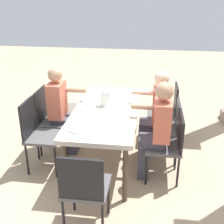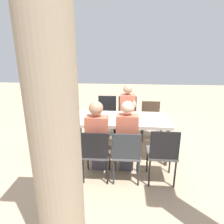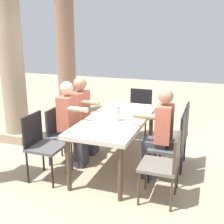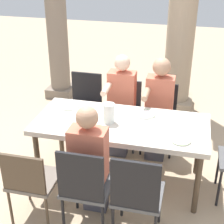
{
  "view_description": "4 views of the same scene",
  "coord_description": "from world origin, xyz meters",
  "px_view_note": "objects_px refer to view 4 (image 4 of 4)",
  "views": [
    {
      "loc": [
        3.57,
        0.57,
        2.28
      ],
      "look_at": [
        0.12,
        0.1,
        0.79
      ],
      "focal_mm": 47.12,
      "sensor_mm": 36.0,
      "label": 1
    },
    {
      "loc": [
        -0.14,
        3.64,
        2.06
      ],
      "look_at": [
        0.14,
        0.04,
        0.9
      ],
      "focal_mm": 32.63,
      "sensor_mm": 36.0,
      "label": 2
    },
    {
      "loc": [
        -3.78,
        -1.28,
        1.99
      ],
      "look_at": [
        0.05,
        0.08,
        0.84
      ],
      "focal_mm": 46.16,
      "sensor_mm": 36.0,
      "label": 3
    },
    {
      "loc": [
        0.68,
        -3.23,
        2.58
      ],
      "look_at": [
        -0.09,
        -0.05,
        0.91
      ],
      "focal_mm": 56.06,
      "sensor_mm": 36.0,
      "label": 4
    }
  ],
  "objects_px": {
    "chair_east_north": "(159,113)",
    "plate_0": "(69,106)",
    "chair_west_north": "(85,102)",
    "diner_man_white": "(91,161)",
    "chair_mid_south": "(85,185)",
    "diner_guest_third": "(120,102)",
    "plate_1": "(96,130)",
    "diner_woman_green": "(158,105)",
    "plate_3": "(181,140)",
    "dining_table": "(121,127)",
    "plate_2": "(145,114)",
    "stone_column_centre": "(182,15)",
    "chair_east_south": "(137,193)",
    "chair_mid_north": "(124,109)",
    "chair_west_south": "(31,180)",
    "water_pitcher": "(109,114)",
    "stone_column_near": "(56,9)"
  },
  "relations": [
    {
      "from": "chair_east_north",
      "to": "plate_2",
      "type": "height_order",
      "value": "chair_east_north"
    },
    {
      "from": "dining_table",
      "to": "diner_woman_green",
      "type": "bearing_deg",
      "value": 63.92
    },
    {
      "from": "dining_table",
      "to": "diner_guest_third",
      "type": "relative_size",
      "value": 1.46
    },
    {
      "from": "chair_west_north",
      "to": "diner_man_white",
      "type": "bearing_deg",
      "value": -70.2
    },
    {
      "from": "chair_west_north",
      "to": "plate_1",
      "type": "distance_m",
      "value": 1.21
    },
    {
      "from": "diner_woman_green",
      "to": "plate_1",
      "type": "distance_m",
      "value": 1.06
    },
    {
      "from": "chair_west_north",
      "to": "plate_2",
      "type": "bearing_deg",
      "value": -33.92
    },
    {
      "from": "plate_0",
      "to": "chair_west_south",
      "type": "bearing_deg",
      "value": -90.89
    },
    {
      "from": "diner_guest_third",
      "to": "plate_1",
      "type": "relative_size",
      "value": 6.2
    },
    {
      "from": "diner_guest_third",
      "to": "chair_west_south",
      "type": "bearing_deg",
      "value": -109.95
    },
    {
      "from": "plate_0",
      "to": "chair_east_north",
      "type": "bearing_deg",
      "value": 31.47
    },
    {
      "from": "chair_mid_south",
      "to": "stone_column_near",
      "type": "bearing_deg",
      "value": 115.25
    },
    {
      "from": "diner_woman_green",
      "to": "diner_guest_third",
      "type": "relative_size",
      "value": 1.0
    },
    {
      "from": "chair_west_north",
      "to": "stone_column_centre",
      "type": "xyz_separation_m",
      "value": [
        1.15,
        1.28,
        0.97
      ]
    },
    {
      "from": "chair_east_north",
      "to": "plate_3",
      "type": "xyz_separation_m",
      "value": [
        0.32,
        -1.08,
        0.28
      ]
    },
    {
      "from": "stone_column_centre",
      "to": "plate_2",
      "type": "xyz_separation_m",
      "value": [
        -0.23,
        -1.89,
        -0.73
      ]
    },
    {
      "from": "plate_1",
      "to": "water_pitcher",
      "type": "relative_size",
      "value": 0.96
    },
    {
      "from": "chair_east_north",
      "to": "plate_3",
      "type": "bearing_deg",
      "value": -73.54
    },
    {
      "from": "stone_column_near",
      "to": "chair_west_south",
      "type": "bearing_deg",
      "value": -73.83
    },
    {
      "from": "chair_east_south",
      "to": "water_pitcher",
      "type": "relative_size",
      "value": 4.46
    },
    {
      "from": "dining_table",
      "to": "diner_guest_third",
      "type": "distance_m",
      "value": 0.66
    },
    {
      "from": "diner_guest_third",
      "to": "stone_column_centre",
      "type": "distance_m",
      "value": 1.79
    },
    {
      "from": "dining_table",
      "to": "plate_2",
      "type": "relative_size",
      "value": 7.79
    },
    {
      "from": "plate_0",
      "to": "plate_2",
      "type": "bearing_deg",
      "value": 0.1
    },
    {
      "from": "chair_west_south",
      "to": "stone_column_centre",
      "type": "relative_size",
      "value": 0.28
    },
    {
      "from": "chair_mid_north",
      "to": "plate_2",
      "type": "relative_size",
      "value": 3.59
    },
    {
      "from": "dining_table",
      "to": "plate_2",
      "type": "xyz_separation_m",
      "value": [
        0.22,
        0.23,
        0.08
      ]
    },
    {
      "from": "diner_woman_green",
      "to": "plate_3",
      "type": "height_order",
      "value": "diner_woman_green"
    },
    {
      "from": "dining_table",
      "to": "chair_east_south",
      "type": "height_order",
      "value": "chair_east_south"
    },
    {
      "from": "diner_woman_green",
      "to": "plate_3",
      "type": "distance_m",
      "value": 0.97
    },
    {
      "from": "chair_mid_south",
      "to": "chair_west_north",
      "type": "bearing_deg",
      "value": 107.78
    },
    {
      "from": "dining_table",
      "to": "plate_1",
      "type": "distance_m",
      "value": 0.33
    },
    {
      "from": "chair_east_north",
      "to": "plate_0",
      "type": "height_order",
      "value": "chair_east_north"
    },
    {
      "from": "chair_west_north",
      "to": "plate_3",
      "type": "bearing_deg",
      "value": -39.05
    },
    {
      "from": "chair_east_north",
      "to": "plate_3",
      "type": "distance_m",
      "value": 1.16
    },
    {
      "from": "dining_table",
      "to": "water_pitcher",
      "type": "distance_m",
      "value": 0.21
    },
    {
      "from": "chair_mid_south",
      "to": "chair_east_south",
      "type": "bearing_deg",
      "value": -0.08
    },
    {
      "from": "plate_0",
      "to": "diner_man_white",
      "type": "bearing_deg",
      "value": -59.38
    },
    {
      "from": "stone_column_centre",
      "to": "chair_east_south",
      "type": "bearing_deg",
      "value": -92.48
    },
    {
      "from": "chair_west_north",
      "to": "diner_guest_third",
      "type": "height_order",
      "value": "diner_guest_third"
    },
    {
      "from": "plate_3",
      "to": "water_pitcher",
      "type": "relative_size",
      "value": 0.94
    },
    {
      "from": "chair_west_north",
      "to": "diner_man_white",
      "type": "height_order",
      "value": "diner_man_white"
    },
    {
      "from": "chair_mid_north",
      "to": "plate_1",
      "type": "bearing_deg",
      "value": -93.47
    },
    {
      "from": "chair_west_north",
      "to": "diner_man_white",
      "type": "xyz_separation_m",
      "value": [
        0.54,
        -1.5,
        0.15
      ]
    },
    {
      "from": "chair_mid_north",
      "to": "chair_west_north",
      "type": "bearing_deg",
      "value": 179.67
    },
    {
      "from": "chair_west_south",
      "to": "diner_woman_green",
      "type": "xyz_separation_m",
      "value": [
        1.01,
        1.51,
        0.19
      ]
    },
    {
      "from": "chair_mid_south",
      "to": "diner_woman_green",
      "type": "height_order",
      "value": "diner_woman_green"
    },
    {
      "from": "chair_west_north",
      "to": "chair_east_north",
      "type": "height_order",
      "value": "chair_west_north"
    },
    {
      "from": "chair_west_south",
      "to": "chair_east_north",
      "type": "bearing_deg",
      "value": 58.8
    },
    {
      "from": "chair_west_north",
      "to": "diner_guest_third",
      "type": "xyz_separation_m",
      "value": [
        0.54,
        -0.2,
        0.15
      ]
    }
  ]
}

